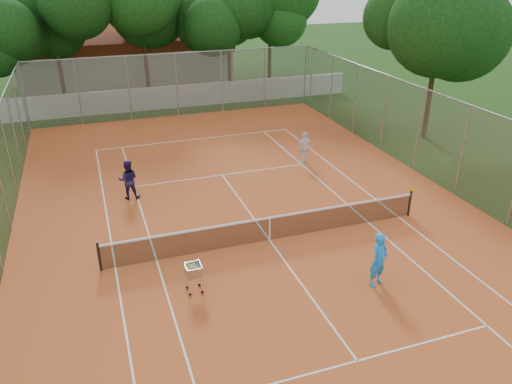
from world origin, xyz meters
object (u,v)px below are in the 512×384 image
object	(u,v)px
player_far_right	(305,147)
ball_hopper	(194,277)
tennis_net	(270,228)
player_near	(379,260)
clubhouse	(125,53)
player_far_left	(128,180)

from	to	relation	value
player_far_right	ball_hopper	world-z (taller)	player_far_right
tennis_net	player_near	world-z (taller)	player_near
player_near	tennis_net	bearing A→B (deg)	98.43
player_near	clubhouse	bearing A→B (deg)	74.37
player_near	player_far_left	world-z (taller)	player_near
tennis_net	clubhouse	xyz separation A→B (m)	(-2.00, 29.00, 1.69)
clubhouse	player_near	distance (m)	32.95
player_near	ball_hopper	distance (m)	5.72
tennis_net	player_far_right	size ratio (longest dim) A/B	7.34
tennis_net	ball_hopper	size ratio (longest dim) A/B	11.45
ball_hopper	clubhouse	bearing A→B (deg)	92.70
tennis_net	player_far_left	xyz separation A→B (m)	(-4.41, 5.28, 0.36)
player_far_left	ball_hopper	distance (m)	7.50
ball_hopper	player_far_left	bearing A→B (deg)	103.75
tennis_net	player_far_right	xyz separation A→B (m)	(4.34, 6.59, 0.32)
tennis_net	clubhouse	world-z (taller)	clubhouse
tennis_net	player_far_left	bearing A→B (deg)	129.83
player_far_left	ball_hopper	bearing A→B (deg)	108.13
clubhouse	ball_hopper	xyz separation A→B (m)	(-1.27, -31.13, -1.66)
player_near	player_far_left	size ratio (longest dim) A/B	1.05
ball_hopper	tennis_net	bearing A→B (deg)	38.10
player_near	player_far_right	xyz separation A→B (m)	(2.11, 10.23, -0.09)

